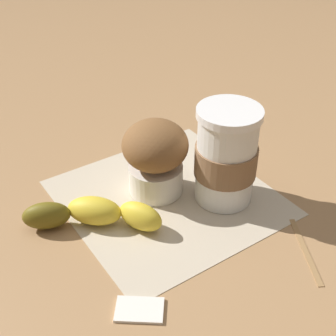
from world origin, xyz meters
TOP-DOWN VIEW (x-y plane):
  - ground_plane at (0.00, 0.00)m, footprint 3.00×3.00m
  - paper_napkin at (0.00, 0.00)m, footprint 0.31×0.31m
  - coffee_cup at (-0.05, 0.05)m, footprint 0.08×0.08m
  - muffin at (-0.00, -0.02)m, footprint 0.09×0.09m
  - banana at (0.10, -0.03)m, footprint 0.13×0.15m
  - sugar_packet at (0.15, 0.11)m, footprint 0.06×0.06m
  - wooden_stirrer at (-0.04, 0.19)m, footprint 0.08×0.09m

SIDE VIEW (x-z plane):
  - ground_plane at x=0.00m, z-range 0.00..0.00m
  - paper_napkin at x=0.00m, z-range 0.00..0.00m
  - wooden_stirrer at x=-0.04m, z-range 0.00..0.00m
  - sugar_packet at x=0.15m, z-range 0.00..0.01m
  - banana at x=0.10m, z-range 0.00..0.04m
  - muffin at x=0.00m, z-range 0.01..0.11m
  - coffee_cup at x=-0.05m, z-range 0.00..0.13m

